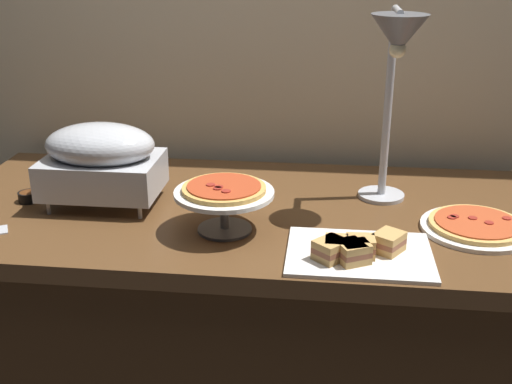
{
  "coord_description": "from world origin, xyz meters",
  "views": [
    {
      "loc": [
        0.19,
        -1.72,
        1.49
      ],
      "look_at": [
        -0.01,
        0.0,
        0.81
      ],
      "focal_mm": 44.72,
      "sensor_mm": 36.0,
      "label": 1
    }
  ],
  "objects_px": {
    "pizza_plate_center": "(224,195)",
    "sandwich_platter": "(356,251)",
    "chafing_dish": "(101,159)",
    "heat_lamp": "(396,57)",
    "pizza_plate_front": "(477,226)",
    "sauce_cup_near": "(28,196)"
  },
  "relations": [
    {
      "from": "pizza_plate_center",
      "to": "sandwich_platter",
      "type": "xyz_separation_m",
      "value": [
        0.35,
        -0.13,
        -0.08
      ]
    },
    {
      "from": "chafing_dish",
      "to": "heat_lamp",
      "type": "height_order",
      "value": "heat_lamp"
    },
    {
      "from": "heat_lamp",
      "to": "pizza_plate_center",
      "type": "distance_m",
      "value": 0.58
    },
    {
      "from": "pizza_plate_front",
      "to": "sauce_cup_near",
      "type": "relative_size",
      "value": 4.96
    },
    {
      "from": "sandwich_platter",
      "to": "chafing_dish",
      "type": "bearing_deg",
      "value": 159.56
    },
    {
      "from": "pizza_plate_front",
      "to": "heat_lamp",
      "type": "bearing_deg",
      "value": 157.27
    },
    {
      "from": "heat_lamp",
      "to": "pizza_plate_center",
      "type": "xyz_separation_m",
      "value": [
        -0.44,
        -0.18,
        -0.34
      ]
    },
    {
      "from": "chafing_dish",
      "to": "sauce_cup_near",
      "type": "relative_size",
      "value": 5.59
    },
    {
      "from": "chafing_dish",
      "to": "sandwich_platter",
      "type": "relative_size",
      "value": 0.93
    },
    {
      "from": "chafing_dish",
      "to": "sandwich_platter",
      "type": "height_order",
      "value": "chafing_dish"
    },
    {
      "from": "heat_lamp",
      "to": "sandwich_platter",
      "type": "bearing_deg",
      "value": -106.14
    },
    {
      "from": "pizza_plate_center",
      "to": "chafing_dish",
      "type": "bearing_deg",
      "value": 159.16
    },
    {
      "from": "chafing_dish",
      "to": "pizza_plate_center",
      "type": "relative_size",
      "value": 1.26
    },
    {
      "from": "heat_lamp",
      "to": "pizza_plate_center",
      "type": "relative_size",
      "value": 2.13
    },
    {
      "from": "sauce_cup_near",
      "to": "chafing_dish",
      "type": "bearing_deg",
      "value": 2.56
    },
    {
      "from": "chafing_dish",
      "to": "pizza_plate_front",
      "type": "relative_size",
      "value": 1.13
    },
    {
      "from": "chafing_dish",
      "to": "sauce_cup_near",
      "type": "bearing_deg",
      "value": -177.44
    },
    {
      "from": "heat_lamp",
      "to": "pizza_plate_front",
      "type": "bearing_deg",
      "value": -22.73
    },
    {
      "from": "pizza_plate_center",
      "to": "pizza_plate_front",
      "type": "bearing_deg",
      "value": 6.59
    },
    {
      "from": "pizza_plate_front",
      "to": "pizza_plate_center",
      "type": "bearing_deg",
      "value": -173.41
    },
    {
      "from": "pizza_plate_front",
      "to": "pizza_plate_center",
      "type": "height_order",
      "value": "pizza_plate_center"
    },
    {
      "from": "chafing_dish",
      "to": "pizza_plate_front",
      "type": "height_order",
      "value": "chafing_dish"
    }
  ]
}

